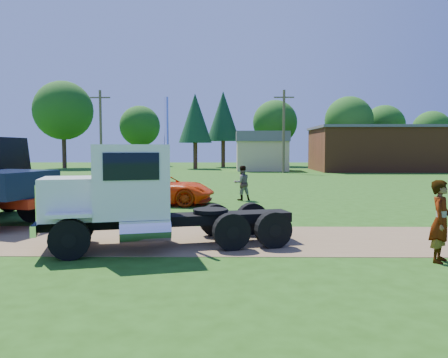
{
  "coord_description": "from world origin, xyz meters",
  "views": [
    {
      "loc": [
        0.04,
        -12.78,
        2.71
      ],
      "look_at": [
        -0.14,
        2.88,
        1.6
      ],
      "focal_mm": 35.0,
      "sensor_mm": 36.0,
      "label": 1
    }
  ],
  "objects": [
    {
      "name": "ground",
      "position": [
        0.0,
        0.0,
        0.0
      ],
      "size": [
        140.0,
        140.0,
        0.0
      ],
      "primitive_type": "plane",
      "color": "#20480F",
      "rests_on": "ground"
    },
    {
      "name": "dirt_track",
      "position": [
        0.0,
        0.0,
        0.01
      ],
      "size": [
        120.0,
        4.2,
        0.01
      ],
      "primitive_type": "cube",
      "color": "brown",
      "rests_on": "ground"
    },
    {
      "name": "white_semi_tractor",
      "position": [
        -2.55,
        -1.06,
        1.42
      ],
      "size": [
        7.04,
        3.8,
        4.16
      ],
      "rotation": [
        0.0,
        0.0,
        0.25
      ],
      "color": "black",
      "rests_on": "ground"
    },
    {
      "name": "orange_pickup",
      "position": [
        -3.37,
        8.25,
        0.75
      ],
      "size": [
        5.62,
        3.06,
        1.49
      ],
      "primitive_type": "imported",
      "rotation": [
        0.0,
        0.0,
        1.46
      ],
      "color": "#E43F0A",
      "rests_on": "ground"
    },
    {
      "name": "spectator_a",
      "position": [
        5.07,
        -2.47,
        0.98
      ],
      "size": [
        0.8,
        0.85,
        1.96
      ],
      "primitive_type": "imported",
      "rotation": [
        0.0,
        0.0,
        0.95
      ],
      "color": "#999999",
      "rests_on": "ground"
    },
    {
      "name": "spectator_b",
      "position": [
        0.71,
        9.79,
        0.9
      ],
      "size": [
        1.06,
        0.94,
        1.8
      ],
      "primitive_type": "imported",
      "rotation": [
        0.0,
        0.0,
        3.49
      ],
      "color": "#999999",
      "rests_on": "ground"
    },
    {
      "name": "brick_building",
      "position": [
        18.0,
        40.0,
        2.66
      ],
      "size": [
        15.4,
        10.4,
        5.3
      ],
      "color": "brown",
      "rests_on": "ground"
    },
    {
      "name": "tan_shed",
      "position": [
        4.0,
        40.0,
        2.42
      ],
      "size": [
        6.2,
        5.4,
        4.7
      ],
      "color": "tan",
      "rests_on": "ground"
    },
    {
      "name": "utility_poles",
      "position": [
        6.0,
        35.0,
        4.71
      ],
      "size": [
        42.2,
        0.28,
        9.0
      ],
      "color": "brown",
      "rests_on": "ground"
    },
    {
      "name": "tree_row",
      "position": [
        1.02,
        49.73,
        6.68
      ],
      "size": [
        57.2,
        15.16,
        11.7
      ],
      "color": "#352015",
      "rests_on": "ground"
    }
  ]
}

